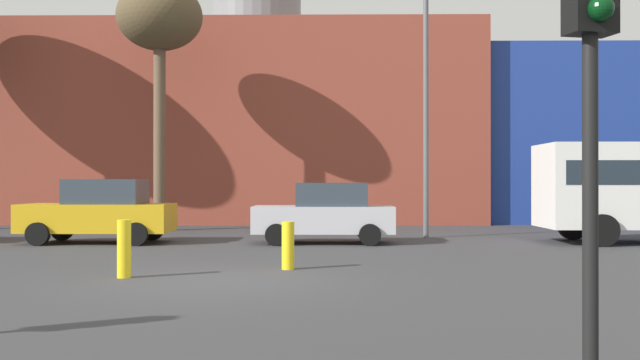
{
  "coord_description": "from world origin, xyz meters",
  "views": [
    {
      "loc": [
        1.89,
        -12.42,
        1.66
      ],
      "look_at": [
        1.64,
        7.58,
        1.73
      ],
      "focal_mm": 41.41,
      "sensor_mm": 36.0,
      "label": 1
    }
  ],
  "objects": [
    {
      "name": "ground_plane",
      "position": [
        0.0,
        0.0,
        0.0
      ],
      "size": [
        200.0,
        200.0,
        0.0
      ],
      "primitive_type": "plane",
      "color": "#38383A"
    },
    {
      "name": "building_backdrop",
      "position": [
        -1.4,
        20.97,
        3.96
      ],
      "size": [
        33.97,
        10.04,
        10.14
      ],
      "color": "brown",
      "rests_on": "ground_plane"
    },
    {
      "name": "parked_car_1",
      "position": [
        -4.39,
        7.68,
        0.87
      ],
      "size": [
        4.03,
        1.98,
        1.75
      ],
      "rotation": [
        0.0,
        0.0,
        3.14
      ],
      "color": "gold",
      "rests_on": "ground_plane"
    },
    {
      "name": "parked_car_2",
      "position": [
        1.79,
        7.68,
        0.82
      ],
      "size": [
        3.81,
        1.87,
        1.65
      ],
      "rotation": [
        0.0,
        0.0,
        3.14
      ],
      "color": "silver",
      "rests_on": "ground_plane"
    },
    {
      "name": "traffic_light_near_right",
      "position": [
        3.91,
        -6.75,
        2.72
      ],
      "size": [
        0.41,
        0.39,
        3.7
      ],
      "rotation": [
        0.0,
        0.0,
        -1.33
      ],
      "color": "black",
      "rests_on": "ground_plane"
    },
    {
      "name": "bare_tree_1",
      "position": [
        -3.97,
        12.91,
        7.19
      ],
      "size": [
        2.95,
        2.95,
        8.59
      ],
      "color": "brown",
      "rests_on": "ground_plane"
    },
    {
      "name": "bollard_yellow_0",
      "position": [
        1.11,
        1.63,
        0.46
      ],
      "size": [
        0.24,
        0.24,
        0.91
      ],
      "primitive_type": "cylinder",
      "color": "yellow",
      "rests_on": "ground_plane"
    },
    {
      "name": "bollard_yellow_1",
      "position": [
        -1.68,
        0.36,
        0.5
      ],
      "size": [
        0.24,
        0.24,
        1.01
      ],
      "primitive_type": "cylinder",
      "color": "yellow",
      "rests_on": "ground_plane"
    },
    {
      "name": "street_lamp",
      "position": [
        4.8,
        9.79,
        4.67
      ],
      "size": [
        0.8,
        0.24,
        8.28
      ],
      "color": "#59595E",
      "rests_on": "ground_plane"
    }
  ]
}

